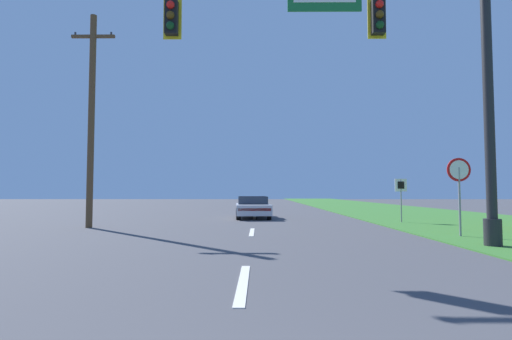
{
  "coord_description": "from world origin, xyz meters",
  "views": [
    {
      "loc": [
        0.26,
        -0.43,
        1.45
      ],
      "look_at": [
        0.0,
        33.14,
        3.3
      ],
      "focal_mm": 28.0,
      "sensor_mm": 36.0,
      "label": 1
    }
  ],
  "objects_px": {
    "route_sign_post": "(401,190)",
    "utility_pole_near": "(91,116)",
    "car_ahead": "(253,207)",
    "stop_sign": "(459,179)",
    "signal_mast": "(397,67)"
  },
  "relations": [
    {
      "from": "signal_mast",
      "to": "utility_pole_near",
      "type": "relative_size",
      "value": 1.14
    },
    {
      "from": "stop_sign",
      "to": "utility_pole_near",
      "type": "xyz_separation_m",
      "value": [
        -13.34,
        3.35,
        2.7
      ]
    },
    {
      "from": "car_ahead",
      "to": "utility_pole_near",
      "type": "distance_m",
      "value": 9.8
    },
    {
      "from": "signal_mast",
      "to": "stop_sign",
      "type": "distance_m",
      "value": 4.62
    },
    {
      "from": "signal_mast",
      "to": "stop_sign",
      "type": "relative_size",
      "value": 4.0
    },
    {
      "from": "signal_mast",
      "to": "stop_sign",
      "type": "xyz_separation_m",
      "value": [
        2.72,
        2.27,
        -2.96
      ]
    },
    {
      "from": "stop_sign",
      "to": "utility_pole_near",
      "type": "distance_m",
      "value": 14.02
    },
    {
      "from": "stop_sign",
      "to": "utility_pole_near",
      "type": "bearing_deg",
      "value": 165.9
    },
    {
      "from": "stop_sign",
      "to": "route_sign_post",
      "type": "height_order",
      "value": "stop_sign"
    },
    {
      "from": "signal_mast",
      "to": "car_ahead",
      "type": "relative_size",
      "value": 2.27
    },
    {
      "from": "car_ahead",
      "to": "signal_mast",
      "type": "bearing_deg",
      "value": -70.89
    },
    {
      "from": "route_sign_post",
      "to": "utility_pole_near",
      "type": "relative_size",
      "value": 0.23
    },
    {
      "from": "route_sign_post",
      "to": "signal_mast",
      "type": "bearing_deg",
      "value": -109.82
    },
    {
      "from": "route_sign_post",
      "to": "stop_sign",
      "type": "bearing_deg",
      "value": -92.23
    },
    {
      "from": "car_ahead",
      "to": "route_sign_post",
      "type": "height_order",
      "value": "route_sign_post"
    }
  ]
}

